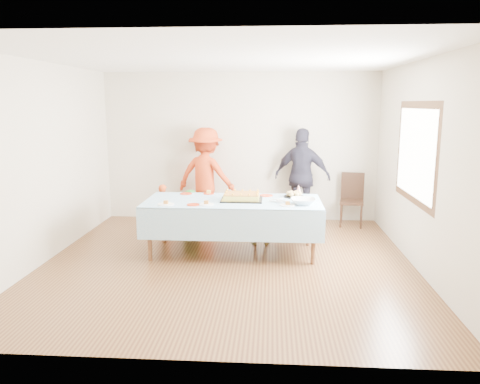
% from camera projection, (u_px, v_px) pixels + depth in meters
% --- Properties ---
extents(ground, '(5.00, 5.00, 0.00)m').
position_uv_depth(ground, '(228.00, 262.00, 6.40)').
color(ground, '#492614').
rests_on(ground, ground).
extents(room_walls, '(5.04, 5.04, 2.72)m').
position_uv_depth(room_walls, '(231.00, 132.00, 6.07)').
color(room_walls, '#C2B59E').
rests_on(room_walls, ground).
extents(party_table, '(2.50, 1.10, 0.78)m').
position_uv_depth(party_table, '(233.00, 204.00, 6.69)').
color(party_table, brown).
rests_on(party_table, ground).
extents(birthday_cake, '(0.58, 0.45, 0.10)m').
position_uv_depth(birthday_cake, '(242.00, 197.00, 6.68)').
color(birthday_cake, black).
rests_on(birthday_cake, party_table).
extents(rolls_tray, '(0.30, 0.30, 0.09)m').
position_uv_depth(rolls_tray, '(294.00, 195.00, 6.90)').
color(rolls_tray, black).
rests_on(rolls_tray, party_table).
extents(punch_bowl, '(0.34, 0.34, 0.08)m').
position_uv_depth(punch_bowl, '(303.00, 201.00, 6.40)').
color(punch_bowl, silver).
rests_on(punch_bowl, party_table).
extents(party_hat, '(0.10, 0.10, 0.17)m').
position_uv_depth(party_hat, '(299.00, 190.00, 6.99)').
color(party_hat, white).
rests_on(party_hat, party_table).
extents(fork_pile, '(0.24, 0.18, 0.07)m').
position_uv_depth(fork_pile, '(278.00, 200.00, 6.51)').
color(fork_pile, white).
rests_on(fork_pile, party_table).
extents(plate_red_far_a, '(0.18, 0.18, 0.01)m').
position_uv_depth(plate_red_far_a, '(186.00, 194.00, 7.14)').
color(plate_red_far_a, red).
rests_on(plate_red_far_a, party_table).
extents(plate_red_far_b, '(0.17, 0.17, 0.01)m').
position_uv_depth(plate_red_far_b, '(209.00, 194.00, 7.14)').
color(plate_red_far_b, red).
rests_on(plate_red_far_b, party_table).
extents(plate_red_far_c, '(0.16, 0.16, 0.01)m').
position_uv_depth(plate_red_far_c, '(241.00, 195.00, 7.03)').
color(plate_red_far_c, red).
rests_on(plate_red_far_c, party_table).
extents(plate_red_far_d, '(0.20, 0.20, 0.01)m').
position_uv_depth(plate_red_far_d, '(266.00, 195.00, 7.00)').
color(plate_red_far_d, red).
rests_on(plate_red_far_d, party_table).
extents(plate_red_near, '(0.18, 0.18, 0.01)m').
position_uv_depth(plate_red_near, '(193.00, 205.00, 6.37)').
color(plate_red_near, red).
rests_on(plate_red_near, party_table).
extents(plate_white_left, '(0.23, 0.23, 0.01)m').
position_uv_depth(plate_white_left, '(166.00, 204.00, 6.39)').
color(plate_white_left, white).
rests_on(plate_white_left, party_table).
extents(plate_white_mid, '(0.21, 0.21, 0.01)m').
position_uv_depth(plate_white_mid, '(206.00, 204.00, 6.39)').
color(plate_white_mid, white).
rests_on(plate_white_mid, party_table).
extents(plate_white_right, '(0.21, 0.21, 0.01)m').
position_uv_depth(plate_white_right, '(288.00, 205.00, 6.34)').
color(plate_white_right, white).
rests_on(plate_white_right, party_table).
extents(dining_chair, '(0.47, 0.47, 0.93)m').
position_uv_depth(dining_chair, '(352.00, 196.00, 8.30)').
color(dining_chair, black).
rests_on(dining_chair, ground).
extents(toddler_left, '(0.34, 0.29, 0.78)m').
position_uv_depth(toddler_left, '(163.00, 207.00, 8.05)').
color(toddler_left, '#D24A1A').
rests_on(toddler_left, ground).
extents(toddler_mid, '(0.45, 0.36, 0.80)m').
position_uv_depth(toddler_mid, '(191.00, 214.00, 7.45)').
color(toddler_mid, '#267025').
rests_on(toddler_mid, ground).
extents(toddler_right, '(0.40, 0.33, 0.78)m').
position_uv_depth(toddler_right, '(258.00, 219.00, 7.19)').
color(toddler_right, tan).
rests_on(toddler_right, ground).
extents(adult_left, '(1.25, 0.94, 1.72)m').
position_uv_depth(adult_left, '(206.00, 176.00, 8.44)').
color(adult_left, red).
rests_on(adult_left, ground).
extents(adult_right, '(1.09, 0.71, 1.72)m').
position_uv_depth(adult_right, '(302.00, 177.00, 8.32)').
color(adult_right, '#2A2938').
rests_on(adult_right, ground).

